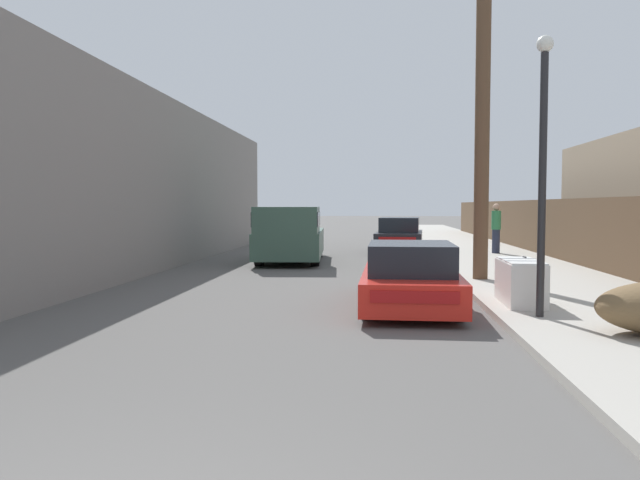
# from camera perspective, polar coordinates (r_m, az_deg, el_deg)

# --- Properties ---
(sidewalk_curb) EXTENTS (4.20, 63.00, 0.12)m
(sidewalk_curb) POSITION_cam_1_polar(r_m,az_deg,el_deg) (26.26, 13.90, -0.87)
(sidewalk_curb) COLOR #ADA89E
(sidewalk_curb) RESTS_ON ground
(discarded_fridge) EXTENTS (0.65, 1.59, 0.81)m
(discarded_fridge) POSITION_cam_1_polar(r_m,az_deg,el_deg) (11.66, 17.84, -3.66)
(discarded_fridge) COLOR silver
(discarded_fridge) RESTS_ON sidewalk_curb
(parked_sports_car_red) EXTENTS (1.80, 4.45, 1.20)m
(parked_sports_car_red) POSITION_cam_1_polar(r_m,az_deg,el_deg) (11.53, 8.25, -3.44)
(parked_sports_car_red) COLOR red
(parked_sports_car_red) RESTS_ON ground
(car_parked_mid) EXTENTS (2.04, 4.37, 1.41)m
(car_parked_mid) POSITION_cam_1_polar(r_m,az_deg,el_deg) (24.44, 7.30, 0.30)
(car_parked_mid) COLOR black
(car_parked_mid) RESTS_ON ground
(pickup_truck) EXTENTS (2.35, 5.49, 1.82)m
(pickup_truck) POSITION_cam_1_polar(r_m,az_deg,el_deg) (20.31, -2.77, 0.47)
(pickup_truck) COLOR #385647
(pickup_truck) RESTS_ON ground
(utility_pole) EXTENTS (1.80, 0.35, 8.77)m
(utility_pole) POSITION_cam_1_polar(r_m,az_deg,el_deg) (15.50, 14.66, 13.18)
(utility_pole) COLOR brown
(utility_pole) RESTS_ON sidewalk_curb
(street_lamp) EXTENTS (0.26, 0.26, 4.36)m
(street_lamp) POSITION_cam_1_polar(r_m,az_deg,el_deg) (10.34, 19.71, 7.44)
(street_lamp) COLOR #232326
(street_lamp) RESTS_ON sidewalk_curb
(wooden_fence) EXTENTS (0.08, 43.17, 1.96)m
(wooden_fence) POSITION_cam_1_polar(r_m,az_deg,el_deg) (23.20, 20.02, 1.09)
(wooden_fence) COLOR brown
(wooden_fence) RESTS_ON sidewalk_curb
(building_left_block) EXTENTS (7.00, 27.10, 5.04)m
(building_left_block) POSITION_cam_1_polar(r_m,az_deg,el_deg) (20.20, -23.01, 4.77)
(building_left_block) COLOR gray
(building_left_block) RESTS_ON ground
(pedestrian) EXTENTS (0.34, 0.34, 1.82)m
(pedestrian) POSITION_cam_1_polar(r_m,az_deg,el_deg) (23.74, 15.80, 1.11)
(pedestrian) COLOR #282D42
(pedestrian) RESTS_ON sidewalk_curb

